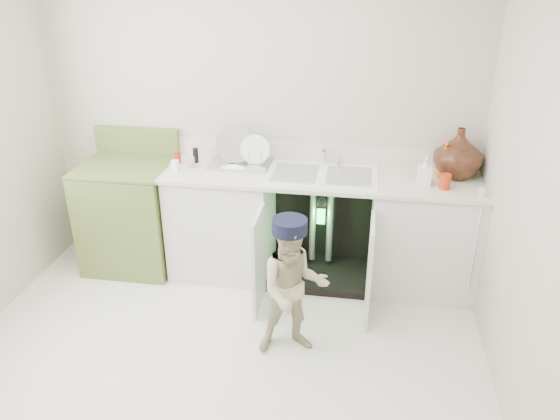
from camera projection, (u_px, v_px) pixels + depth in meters
name	position (u px, v px, depth m)	size (l,w,h in m)	color
ground	(216.00, 366.00, 3.55)	(3.50, 3.50, 0.00)	silver
room_shell	(205.00, 190.00, 3.02)	(6.00, 5.50, 1.26)	beige
counter_run	(326.00, 223.00, 4.34)	(2.44, 1.02, 1.28)	silver
avocado_stove	(131.00, 214.00, 4.56)	(0.72, 0.65, 1.12)	#5E7131
repair_worker	(293.00, 287.00, 3.51)	(0.55, 0.84, 0.97)	beige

